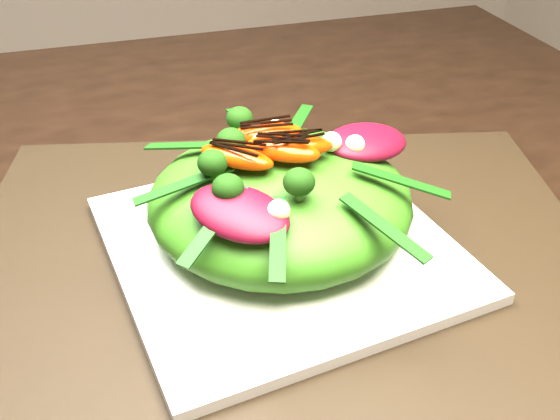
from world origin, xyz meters
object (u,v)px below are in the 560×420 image
object	(u,v)px
lettuce_mound	(280,200)
placemat	(280,253)
orange_segment	(275,145)
salad_bowl	(280,233)
plate_base	(280,246)

from	to	relation	value
lettuce_mound	placemat	bearing A→B (deg)	45.00
lettuce_mound	orange_segment	distance (m)	0.05
placemat	salad_bowl	bearing A→B (deg)	-116.57
placemat	salad_bowl	world-z (taller)	salad_bowl
placemat	plate_base	distance (m)	0.01
plate_base	lettuce_mound	size ratio (longest dim) A/B	1.26
placemat	lettuce_mound	xyz separation A→B (m)	(-0.00, -0.00, 0.06)
placemat	lettuce_mound	distance (m)	0.06
placemat	salad_bowl	distance (m)	0.02
salad_bowl	lettuce_mound	xyz separation A→B (m)	(0.00, 0.00, 0.03)
salad_bowl	orange_segment	size ratio (longest dim) A/B	4.10
plate_base	salad_bowl	size ratio (longest dim) A/B	1.13
lettuce_mound	orange_segment	xyz separation A→B (m)	(-0.00, 0.01, 0.05)
placemat	plate_base	world-z (taller)	plate_base
plate_base	orange_segment	distance (m)	0.09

